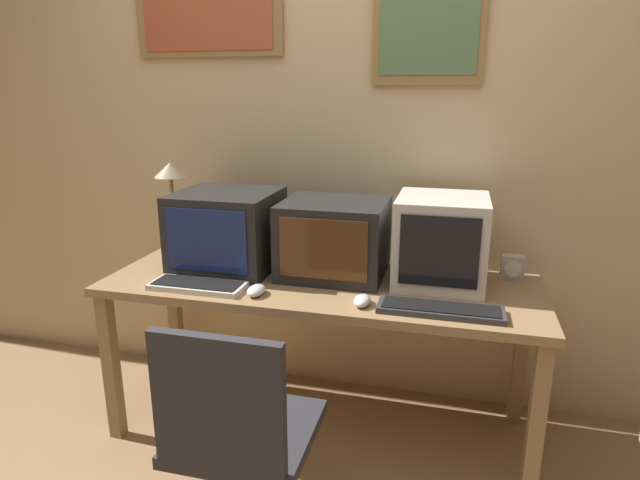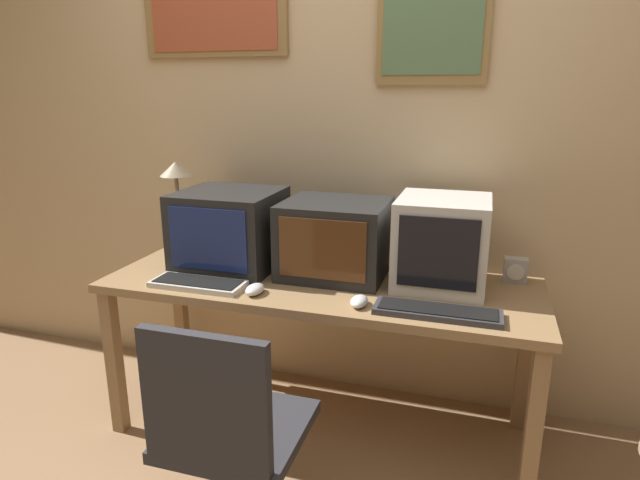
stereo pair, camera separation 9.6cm
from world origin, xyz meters
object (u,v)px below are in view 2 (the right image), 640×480
(mouse_far_corner, at_px, (359,301))
(desk_clock, at_px, (515,270))
(mouse_near_keyboard, at_px, (255,289))
(office_chair, at_px, (232,458))
(monitor_right, at_px, (442,242))
(desk_lamp, at_px, (177,184))
(monitor_center, at_px, (335,238))
(keyboard_main, at_px, (198,284))
(keyboard_side, at_px, (437,312))
(monitor_left, at_px, (230,229))

(mouse_far_corner, xyz_separation_m, desk_clock, (0.57, 0.45, 0.03))
(mouse_near_keyboard, xyz_separation_m, office_chair, (0.15, -0.54, -0.35))
(monitor_right, xyz_separation_m, desk_lamp, (-1.26, 0.06, 0.17))
(monitor_center, xyz_separation_m, keyboard_main, (-0.50, -0.32, -0.15))
(monitor_center, distance_m, mouse_far_corner, 0.40)
(desk_clock, distance_m, desk_lamp, 1.59)
(desk_lamp, bearing_deg, keyboard_main, -51.08)
(mouse_near_keyboard, bearing_deg, office_chair, -74.84)
(monitor_center, relative_size, desk_clock, 4.21)
(keyboard_side, distance_m, desk_lamp, 1.38)
(mouse_far_corner, bearing_deg, monitor_left, 156.50)
(keyboard_main, relative_size, office_chair, 0.45)
(monitor_left, relative_size, monitor_right, 1.11)
(monitor_center, height_order, keyboard_side, monitor_center)
(monitor_left, height_order, mouse_far_corner, monitor_left)
(desk_lamp, bearing_deg, monitor_right, -2.55)
(monitor_center, bearing_deg, office_chair, -96.21)
(monitor_center, height_order, office_chair, monitor_center)
(monitor_right, distance_m, keyboard_main, 1.02)
(monitor_left, relative_size, keyboard_main, 1.11)
(desk_clock, bearing_deg, monitor_left, -172.90)
(keyboard_side, relative_size, mouse_far_corner, 4.24)
(monitor_right, height_order, mouse_near_keyboard, monitor_right)
(monitor_right, bearing_deg, monitor_left, -177.69)
(mouse_far_corner, height_order, desk_lamp, desk_lamp)
(monitor_center, distance_m, office_chair, 1.00)
(mouse_far_corner, xyz_separation_m, office_chair, (-0.28, -0.54, -0.35))
(keyboard_side, bearing_deg, mouse_near_keyboard, -179.58)
(mouse_near_keyboard, bearing_deg, mouse_far_corner, 0.36)
(monitor_right, bearing_deg, desk_clock, 21.13)
(mouse_far_corner, bearing_deg, mouse_near_keyboard, -179.64)
(office_chair, bearing_deg, monitor_center, 83.79)
(keyboard_side, xyz_separation_m, office_chair, (-0.57, -0.55, -0.34))
(monitor_left, distance_m, desk_clock, 1.26)
(desk_lamp, xyz_separation_m, office_chair, (0.71, -0.93, -0.68))
(monitor_center, height_order, mouse_near_keyboard, monitor_center)
(monitor_right, bearing_deg, keyboard_side, -86.33)
(monitor_center, bearing_deg, mouse_near_keyboard, -126.45)
(mouse_near_keyboard, xyz_separation_m, desk_lamp, (-0.57, 0.39, 0.33))
(mouse_near_keyboard, bearing_deg, keyboard_side, 0.42)
(monitor_left, xyz_separation_m, desk_clock, (1.24, 0.15, -0.12))
(keyboard_main, distance_m, desk_clock, 1.33)
(monitor_center, xyz_separation_m, mouse_near_keyboard, (-0.24, -0.33, -0.14))
(keyboard_side, distance_m, desk_clock, 0.53)
(mouse_near_keyboard, bearing_deg, keyboard_main, 178.16)
(mouse_near_keyboard, bearing_deg, desk_clock, 24.30)
(desk_clock, bearing_deg, mouse_far_corner, -141.91)
(keyboard_side, bearing_deg, monitor_right, 93.67)
(monitor_center, xyz_separation_m, office_chair, (-0.09, -0.87, -0.49))
(monitor_left, relative_size, mouse_far_corner, 4.03)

